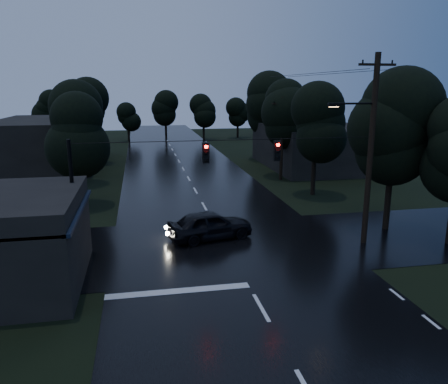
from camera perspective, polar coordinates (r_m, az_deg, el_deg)
name	(u,v)px	position (r m, az deg, el deg)	size (l,w,h in m)	color
main_road	(189,179)	(40.85, -4.64, 1.74)	(12.00, 120.00, 0.02)	black
cross_street	(226,245)	(23.69, 0.26, -6.98)	(60.00, 9.00, 0.02)	black
building_far_right	(315,146)	(47.83, 11.74, 5.89)	(10.00, 14.00, 4.40)	black
building_far_left	(49,143)	(51.03, -21.92, 6.00)	(10.00, 16.00, 5.00)	black
utility_pole_main	(369,147)	(24.04, 18.45, 5.57)	(3.50, 0.30, 10.00)	black
utility_pole_far	(282,138)	(40.06, 7.55, 7.05)	(2.00, 0.30, 7.50)	black
anchor_pole_left	(74,203)	(21.67, -19.05, -1.38)	(0.18, 0.18, 6.00)	black
span_signals	(241,151)	(21.54, 2.25, 5.36)	(15.00, 0.37, 1.12)	black
tree_corner_near	(394,129)	(26.99, 21.35, 7.71)	(4.48, 4.48, 9.44)	black
tree_left_a	(71,133)	(32.26, -19.40, 7.32)	(3.92, 3.92, 8.26)	black
tree_left_b	(77,119)	(40.21, -18.70, 8.98)	(4.20, 4.20, 8.85)	black
tree_left_c	(83,109)	(50.17, -17.95, 10.22)	(4.48, 4.48, 9.44)	black
tree_right_a	(316,123)	(34.55, 11.91, 8.77)	(4.20, 4.20, 8.85)	black
tree_right_b	(289,113)	(42.19, 8.48, 10.23)	(4.48, 4.48, 9.44)	black
tree_right_c	(265,105)	(51.88, 5.43, 11.30)	(4.76, 4.76, 10.03)	black
car	(210,225)	(24.44, -1.83, -4.32)	(1.91, 4.76, 1.62)	black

